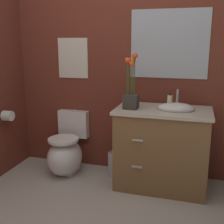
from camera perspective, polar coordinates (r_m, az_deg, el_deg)
wall_back at (r=3.17m, az=6.57°, el=9.62°), size 4.04×0.05×2.50m
toilet at (r=3.37m, az=-9.03°, el=-7.86°), size 0.38×0.59×0.69m
vanity_cabinet at (r=3.00m, az=9.89°, el=-6.93°), size 0.94×0.56×1.01m
flower_vase at (r=2.84m, az=3.79°, el=4.10°), size 0.14×0.14×0.55m
soap_bottle at (r=2.87m, az=11.37°, el=1.98°), size 0.05×0.05×0.17m
trash_bin at (r=3.29m, az=0.79°, el=-10.22°), size 0.18×0.18×0.27m
wall_poster at (r=3.38m, az=-7.75°, el=10.53°), size 0.36×0.01×0.45m
wall_mirror at (r=3.10m, az=11.27°, el=13.06°), size 0.80×0.01×0.70m
toilet_paper_roll at (r=3.37m, az=-19.99°, el=-0.70°), size 0.11×0.11×0.11m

